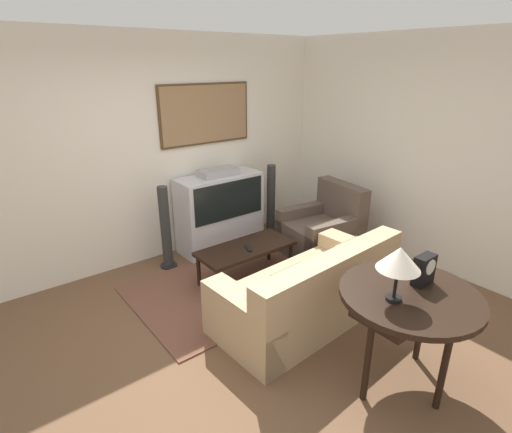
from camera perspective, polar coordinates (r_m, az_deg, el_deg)
name	(u,v)px	position (r m, az deg, el deg)	size (l,w,h in m)	color
ground_plane	(252,340)	(3.79, -0.59, -17.28)	(12.00, 12.00, 0.00)	brown
wall_back	(142,153)	(4.94, -15.91, 8.72)	(12.00, 0.10, 2.70)	silver
wall_right	(430,155)	(5.12, 23.63, 8.09)	(0.06, 12.00, 2.70)	silver
area_rug	(240,282)	(4.63, -2.29, -9.32)	(2.37, 1.51, 0.01)	brown
tv	(220,211)	(5.30, -5.16, 0.76)	(1.12, 0.47, 1.09)	silver
couch	(309,293)	(3.93, 7.62, -10.78)	(1.87, 0.95, 0.79)	tan
armchair	(322,232)	(5.25, 9.46, -2.20)	(0.96, 0.92, 0.91)	brown
coffee_table	(246,250)	(4.53, -1.45, -4.83)	(1.11, 0.50, 0.42)	black
console_table	(410,302)	(3.16, 21.12, -11.28)	(1.01, 1.01, 0.81)	black
table_lamp	(399,259)	(2.85, 19.78, -5.79)	(0.30, 0.30, 0.41)	black
mantel_clock	(424,270)	(3.22, 22.87, -7.02)	(0.18, 0.10, 0.23)	black
remote	(249,248)	(4.44, -1.07, -4.57)	(0.10, 0.16, 0.02)	black
speaker_tower_left	(166,230)	(4.89, -12.78, -1.88)	(0.21, 0.21, 1.03)	black
speaker_tower_right	(271,202)	(5.72, 2.14, 2.09)	(0.21, 0.21, 1.03)	black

